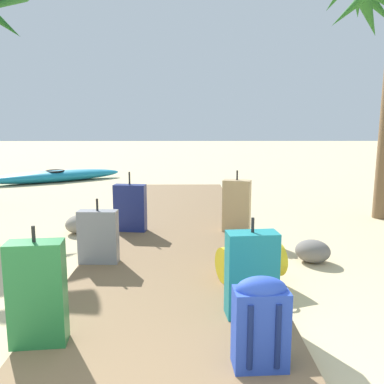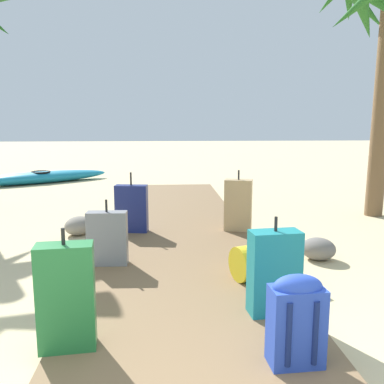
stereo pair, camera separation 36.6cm
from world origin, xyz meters
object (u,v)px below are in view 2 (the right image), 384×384
at_px(duffel_bag_yellow, 264,261).
at_px(backpack_blue, 296,318).
at_px(suitcase_tan, 238,205).
at_px(suitcase_green, 66,297).
at_px(suitcase_navy, 132,209).
at_px(kayak, 41,177).
at_px(suitcase_grey, 107,238).
at_px(suitcase_teal, 274,273).

distance_m(duffel_bag_yellow, backpack_blue, 1.45).
xyz_separation_m(suitcase_tan, backpack_blue, (-0.23, -3.21, -0.05)).
bearing_deg(suitcase_green, suitcase_navy, 85.86).
bearing_deg(suitcase_green, kayak, 106.68).
relative_size(suitcase_grey, backpack_blue, 1.20).
bearing_deg(suitcase_grey, suitcase_green, -91.90).
bearing_deg(duffel_bag_yellow, kayak, 119.74).
relative_size(suitcase_green, backpack_blue, 1.42).
height_order(suitcase_green, kayak, suitcase_green).
height_order(suitcase_teal, duffel_bag_yellow, suitcase_teal).
bearing_deg(suitcase_navy, suitcase_tan, -1.06).
height_order(suitcase_teal, backpack_blue, suitcase_teal).
xyz_separation_m(duffel_bag_yellow, backpack_blue, (-0.16, -1.44, 0.13)).
distance_m(backpack_blue, kayak, 9.42).
xyz_separation_m(backpack_blue, kayak, (-3.91, 8.57, -0.23)).
bearing_deg(suitcase_grey, duffel_bag_yellow, -17.79).
xyz_separation_m(suitcase_tan, duffel_bag_yellow, (-0.07, -1.77, -0.18)).
distance_m(suitcase_grey, suitcase_navy, 1.32).
xyz_separation_m(suitcase_teal, duffel_bag_yellow, (0.11, 0.74, -0.16)).
bearing_deg(suitcase_navy, kayak, 116.81).
bearing_deg(suitcase_tan, suitcase_grey, -141.48).
relative_size(suitcase_green, duffel_bag_yellow, 1.20).
bearing_deg(suitcase_teal, duffel_bag_yellow, 81.40).
bearing_deg(suitcase_tan, suitcase_navy, 178.94).
relative_size(suitcase_teal, suitcase_tan, 0.92).
bearing_deg(suitcase_teal, suitcase_tan, 85.88).
xyz_separation_m(suitcase_teal, suitcase_tan, (0.18, 2.52, 0.02)).
bearing_deg(suitcase_navy, suitcase_green, -94.14).
xyz_separation_m(suitcase_teal, suitcase_green, (-1.48, -0.40, 0.02)).
xyz_separation_m(suitcase_navy, kayak, (-2.69, 5.33, -0.25)).
height_order(duffel_bag_yellow, kayak, duffel_bag_yellow).
bearing_deg(suitcase_teal, kayak, 116.71).
height_order(backpack_blue, kayak, backpack_blue).
relative_size(suitcase_tan, suitcase_grey, 1.21).
height_order(suitcase_teal, suitcase_grey, suitcase_teal).
xyz_separation_m(suitcase_teal, suitcase_navy, (-1.27, 2.54, -0.01)).
xyz_separation_m(suitcase_tan, suitcase_grey, (-1.61, -1.28, -0.07)).
distance_m(suitcase_tan, suitcase_grey, 2.06).
distance_m(suitcase_teal, suitcase_navy, 2.84).
bearing_deg(duffel_bag_yellow, backpack_blue, -96.49).
distance_m(suitcase_tan, suitcase_green, 3.36).
xyz_separation_m(suitcase_tan, suitcase_green, (-1.66, -2.92, 0.00)).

